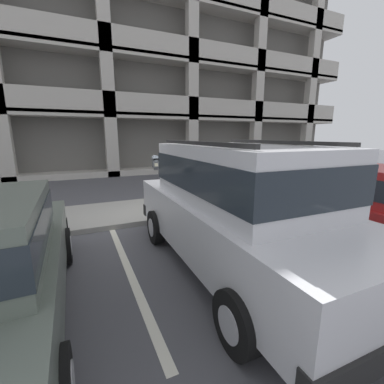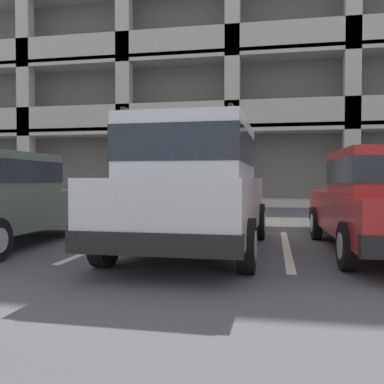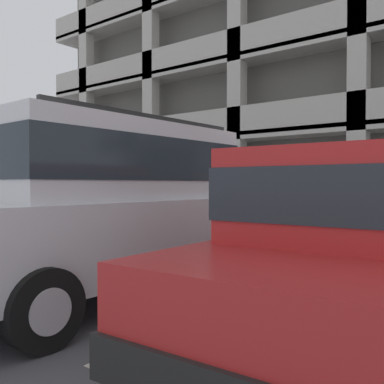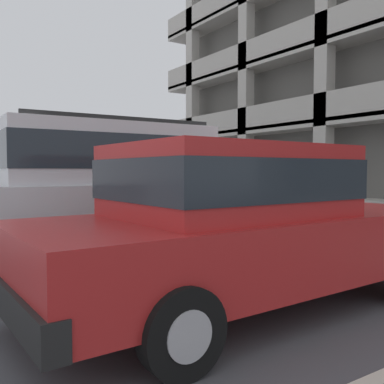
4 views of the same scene
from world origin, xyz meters
name	(u,v)px [view 2 (image 2 of 4)]	position (x,y,z in m)	size (l,w,h in m)	color
ground_plane	(211,234)	(0.00, 0.00, -0.05)	(80.00, 80.00, 0.10)	#4C4C51
sidewalk	(219,223)	(0.00, 1.30, 0.06)	(40.00, 2.20, 0.12)	#9E9B93
parking_stall_lines	(286,244)	(1.50, -1.40, 0.00)	(12.11, 4.80, 0.01)	silver
silver_suv	(196,181)	(0.10, -2.37, 1.09)	(2.08, 4.81, 2.03)	silver
parking_meter_near	(201,172)	(-0.29, 0.35, 1.26)	(0.35, 0.12, 1.54)	#47474C
parking_garage	(242,84)	(-0.35, 13.59, 6.03)	(32.00, 10.00, 13.25)	#64625C
fire_hydrant	(375,210)	(3.40, 0.65, 0.46)	(0.30, 0.30, 0.70)	red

